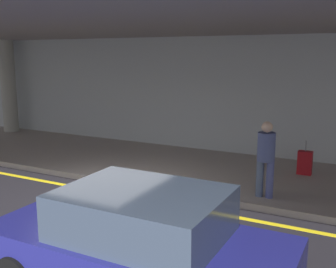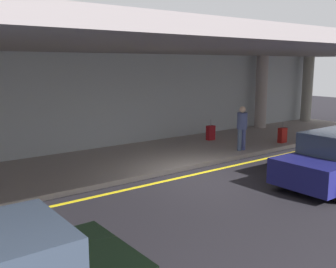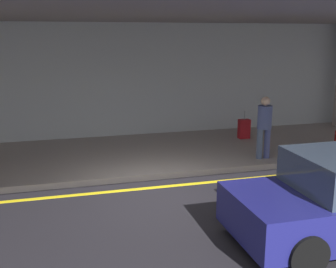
{
  "view_description": "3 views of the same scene",
  "coord_description": "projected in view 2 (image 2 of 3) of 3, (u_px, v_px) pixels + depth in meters",
  "views": [
    {
      "loc": [
        5.28,
        -6.99,
        3.21
      ],
      "look_at": [
        0.42,
        2.34,
        1.17
      ],
      "focal_mm": 43.61,
      "sensor_mm": 36.0,
      "label": 1
    },
    {
      "loc": [
        -7.78,
        -8.32,
        3.4
      ],
      "look_at": [
        0.36,
        2.39,
        0.97
      ],
      "focal_mm": 41.7,
      "sensor_mm": 36.0,
      "label": 2
    },
    {
      "loc": [
        -2.14,
        -8.3,
        3.4
      ],
      "look_at": [
        0.72,
        2.14,
        0.84
      ],
      "focal_mm": 44.82,
      "sensor_mm": 36.0,
      "label": 3
    }
  ],
  "objects": [
    {
      "name": "suitcase_upright_primary",
      "position": [
        211.0,
        133.0,
        16.82
      ],
      "size": [
        0.36,
        0.22,
        0.9
      ],
      "rotation": [
        0.0,
        0.0,
        0.05
      ],
      "color": "maroon",
      "rests_on": "sidewalk"
    },
    {
      "name": "ground_plane",
      "position": [
        207.0,
        178.0,
        11.76
      ],
      "size": [
        60.0,
        60.0,
        0.0
      ],
      "primitive_type": "plane",
      "color": "black"
    },
    {
      "name": "traveler_with_luggage",
      "position": [
        242.0,
        125.0,
        14.68
      ],
      "size": [
        0.38,
        0.38,
        1.68
      ],
      "rotation": [
        0.0,
        0.0,
        3.09
      ],
      "color": "slate",
      "rests_on": "sidewalk"
    },
    {
      "name": "support_column_center",
      "position": [
        307.0,
        89.0,
        22.16
      ],
      "size": [
        0.59,
        0.59,
        3.65
      ],
      "primitive_type": "cylinder",
      "color": "#9B988B",
      "rests_on": "sidewalk"
    },
    {
      "name": "support_column_left_mid",
      "position": [
        261.0,
        92.0,
        19.78
      ],
      "size": [
        0.59,
        0.59,
        3.65
      ],
      "primitive_type": "cylinder",
      "color": "#A79993",
      "rests_on": "sidewalk"
    },
    {
      "name": "lane_stripe_yellow",
      "position": [
        195.0,
        174.0,
        12.15
      ],
      "size": [
        26.0,
        0.14,
        0.01
      ],
      "primitive_type": "cube",
      "color": "yellow",
      "rests_on": "ground"
    },
    {
      "name": "terminal_back_wall",
      "position": [
        116.0,
        102.0,
        15.61
      ],
      "size": [
        26.0,
        0.3,
        3.8
      ],
      "primitive_type": "cube",
      "color": "#ADB3B7",
      "rests_on": "ground"
    },
    {
      "name": "ceiling_overhang",
      "position": [
        156.0,
        47.0,
        13.09
      ],
      "size": [
        28.0,
        13.2,
        0.3
      ],
      "primitive_type": "cube",
      "color": "gray",
      "rests_on": "support_column_far_left"
    },
    {
      "name": "suitcase_upright_secondary",
      "position": [
        282.0,
        135.0,
        16.24
      ],
      "size": [
        0.36,
        0.22,
        0.9
      ],
      "rotation": [
        0.0,
        0.0,
        -0.32
      ],
      "color": "maroon",
      "rests_on": "sidewalk"
    },
    {
      "name": "sidewalk",
      "position": [
        148.0,
        156.0,
        14.17
      ],
      "size": [
        26.0,
        4.2,
        0.15
      ],
      "primitive_type": "cube",
      "color": "#A2968F",
      "rests_on": "ground"
    }
  ]
}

